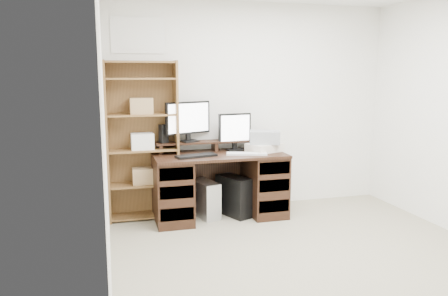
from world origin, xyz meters
name	(u,v)px	position (x,y,z in m)	size (l,w,h in m)	color
room	(331,125)	(0.00, 0.00, 1.25)	(3.54, 4.04, 2.54)	#9D957A
desk	(219,184)	(-0.50, 1.64, 0.39)	(1.50, 0.70, 0.75)	black
riser_shelf	(215,143)	(-0.50, 1.85, 0.84)	(1.40, 0.22, 0.12)	black
monitor_wide	(188,119)	(-0.82, 1.86, 1.13)	(0.56, 0.26, 0.47)	black
monitor_small	(235,130)	(-0.27, 1.80, 0.99)	(0.41, 0.17, 0.44)	black
speaker	(164,134)	(-1.11, 1.84, 0.98)	(0.08, 0.08, 0.21)	black
keyboard_black	(196,156)	(-0.80, 1.51, 0.76)	(0.46, 0.15, 0.03)	black
keyboard_white	(247,154)	(-0.22, 1.49, 0.76)	(0.46, 0.14, 0.02)	silver
mouse	(266,152)	(0.02, 1.52, 0.77)	(0.08, 0.06, 0.03)	silver
printer	(265,147)	(0.05, 1.64, 0.80)	(0.38, 0.28, 0.09)	beige
basket	(265,137)	(0.05, 1.64, 0.92)	(0.35, 0.25, 0.15)	#8F9599
tower_silver	(205,199)	(-0.66, 1.68, 0.21)	(0.19, 0.42, 0.42)	#B8BBBF
tower_black	(234,196)	(-0.32, 1.65, 0.23)	(0.37, 0.51, 0.47)	black
bookshelf	(142,139)	(-1.35, 1.86, 0.92)	(0.80, 0.30, 1.80)	brown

